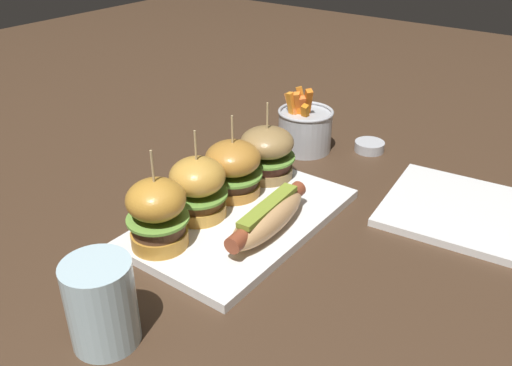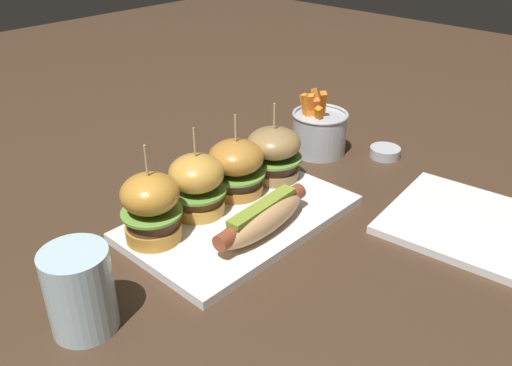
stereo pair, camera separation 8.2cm
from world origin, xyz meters
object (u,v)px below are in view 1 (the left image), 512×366
at_px(slider_center_right, 233,168).
at_px(water_glass, 101,303).
at_px(slider_center_left, 198,187).
at_px(slider_far_right, 267,152).
at_px(sauce_ramekin, 369,146).
at_px(hot_dog, 268,217).
at_px(side_plate, 457,209).
at_px(platter_main, 243,219).
at_px(slider_far_left, 157,213).
at_px(fries_bucket, 305,128).

bearing_deg(slider_center_right, water_glass, -166.59).
bearing_deg(slider_center_right, slider_center_left, -179.83).
relative_size(slider_far_right, sauce_ramekin, 2.32).
xyz_separation_m(hot_dog, slider_center_right, (0.06, 0.11, 0.02)).
xyz_separation_m(slider_far_right, side_plate, (0.10, -0.30, -0.05)).
relative_size(hot_dog, slider_center_left, 1.34).
distance_m(slider_center_left, water_glass, 0.26).
relative_size(slider_far_right, water_glass, 1.27).
height_order(slider_center_right, water_glass, slider_center_right).
height_order(slider_center_left, side_plate, slider_center_left).
bearing_deg(side_plate, platter_main, 131.37).
bearing_deg(slider_far_right, slider_center_left, 177.03).
bearing_deg(water_glass, hot_dog, -6.71).
height_order(slider_far_left, slider_center_right, slider_far_left).
height_order(slider_center_left, slider_far_right, slider_center_left).
relative_size(hot_dog, slider_center_right, 1.38).
bearing_deg(water_glass, sauce_ramekin, -1.50).
height_order(sauce_ramekin, water_glass, water_glass).
relative_size(sauce_ramekin, side_plate, 0.27).
relative_size(slider_far_left, sauce_ramekin, 2.52).
bearing_deg(hot_dog, sauce_ramekin, 2.40).
height_order(sauce_ramekin, side_plate, sauce_ramekin).
xyz_separation_m(slider_far_right, water_glass, (-0.41, -0.07, -0.01)).
distance_m(slider_center_left, sauce_ramekin, 0.40).
relative_size(slider_far_left, side_plate, 0.67).
height_order(fries_bucket, sauce_ramekin, fries_bucket).
distance_m(slider_far_left, side_plate, 0.47).
height_order(slider_center_right, side_plate, slider_center_right).
bearing_deg(hot_dog, platter_main, 77.41).
relative_size(sauce_ramekin, water_glass, 0.55).
distance_m(platter_main, slider_center_left, 0.09).
height_order(platter_main, slider_far_right, slider_far_right).
bearing_deg(side_plate, hot_dog, 140.09).
distance_m(slider_center_right, water_glass, 0.34).
height_order(slider_far_left, fries_bucket, slider_far_left).
bearing_deg(water_glass, slider_center_right, 13.41).
bearing_deg(side_plate, slider_center_right, 120.15).
bearing_deg(slider_center_left, side_plate, -49.55).
bearing_deg(sauce_ramekin, slider_center_right, 162.76).
bearing_deg(fries_bucket, side_plate, -100.01).
bearing_deg(slider_far_left, sauce_ramekin, -10.26).
relative_size(platter_main, slider_far_left, 2.39).
distance_m(hot_dog, sauce_ramekin, 0.36).
height_order(platter_main, slider_center_left, slider_center_left).
bearing_deg(side_plate, sauce_ramekin, 59.41).
bearing_deg(slider_far_right, sauce_ramekin, -20.96).
distance_m(platter_main, slider_center_right, 0.09).
height_order(slider_center_left, fries_bucket, slider_center_left).
relative_size(platter_main, hot_dog, 1.87).
relative_size(slider_far_left, slider_far_right, 1.09).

